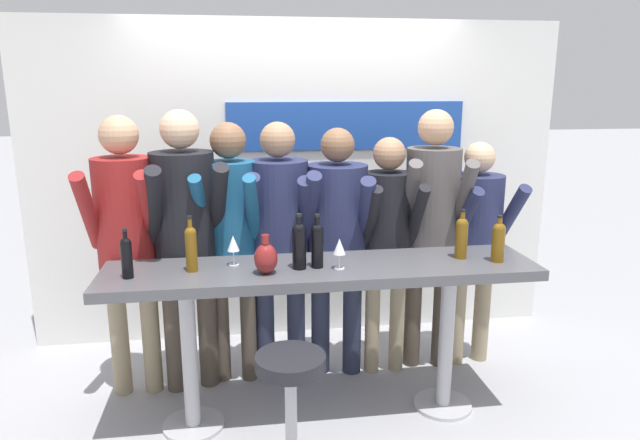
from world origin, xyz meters
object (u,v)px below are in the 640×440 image
Objects in this scene: person_far_left at (126,227)px; wine_bottle_4 at (299,244)px; decorative_vase at (266,258)px; bar_stool at (291,401)px; person_left at (185,223)px; wine_glass_0 at (339,247)px; person_center_left at (231,225)px; wine_bottle_0 at (191,247)px; wine_glass_1 at (233,244)px; wine_bottle_2 at (317,243)px; wine_bottle_3 at (498,240)px; wine_bottle_1 at (126,256)px; person_center at (279,225)px; person_center_right at (337,227)px; wine_bottle_5 at (461,236)px; person_far_right at (432,212)px; person_rightmost at (476,231)px; person_right at (388,230)px; tasting_table at (322,291)px.

wine_bottle_4 is at bearing -25.04° from person_far_left.
person_far_left is 1.00m from decorative_vase.
decorative_vase is at bearing 99.80° from bar_stool.
person_left reaches higher than wine_glass_0.
person_center_left reaches higher than wine_bottle_0.
wine_glass_1 is at bearing 165.68° from wine_glass_0.
wine_bottle_2 is (0.49, -0.55, 0.01)m from person_center_left.
wine_bottle_3 is at bearing 1.00° from decorative_vase.
person_center is at bearing 35.41° from wine_bottle_1.
wine_bottle_0 is at bearing -139.17° from person_center_right.
wine_bottle_5 is (-0.19, 0.10, 0.01)m from wine_bottle_3.
person_far_left is at bearing 166.45° from wine_bottle_3.
person_far_right is 0.52m from wine_bottle_5.
person_center_left is at bearing 1.48° from person_left.
wine_bottle_5 is (0.87, 0.05, -0.00)m from wine_bottle_2.
person_center_left is at bearing 135.14° from wine_glass_0.
person_far_right is 1.14× the size of person_rightmost.
bar_stool is 0.42× the size of person_center_right.
person_rightmost reaches higher than wine_bottle_1.
person_rightmost is 1.43m from wine_bottle_4.
decorative_vase is at bearing -144.50° from person_right.
wine_bottle_3 is at bearing -12.95° from person_far_left.
person_center_right is 0.84m from wine_bottle_5.
wine_glass_0 is (0.82, -0.08, -0.02)m from wine_bottle_0.
person_center_right is at bearing -170.44° from person_far_right.
wine_bottle_5 is (1.64, -0.44, -0.03)m from person_left.
person_far_right is at bearing 8.26° from person_right.
person_left is at bearing 163.61° from wine_bottle_3.
person_far_left is at bearing 158.27° from tasting_table.
wine_glass_1 is (-0.37, 0.11, -0.02)m from wine_bottle_4.
wine_bottle_0 is at bearing -179.25° from wine_bottle_5.
person_center_left reaches higher than wine_bottle_4.
tasting_table is 0.62m from person_center_right.
wine_bottle_5 is at bearing -11.55° from person_far_left.
person_left is (-0.80, 0.47, 0.32)m from tasting_table.
person_left reaches higher than person_right.
person_right reaches higher than tasting_table.
person_far_right is 1.13m from wine_bottle_4.
tasting_table is at bearing -177.92° from wine_bottle_5.
person_center_right is at bearing 81.40° from wine_glass_0.
bar_stool is 0.85m from wine_bottle_4.
person_center_left is at bearing 174.09° from person_rightmost.
person_center is 1.09× the size of person_rightmost.
person_far_left reaches higher than bar_stool.
person_left is 1.05× the size of person_center_left.
wine_bottle_5 is 1.68× the size of wine_glass_1.
person_right is 0.72m from wine_glass_0.
wine_glass_0 is (1.24, -0.53, -0.03)m from person_far_left.
wine_bottle_1 is 1.90m from wine_bottle_5.
wine_bottle_2 is at bearing 1.89° from wine_bottle_1.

